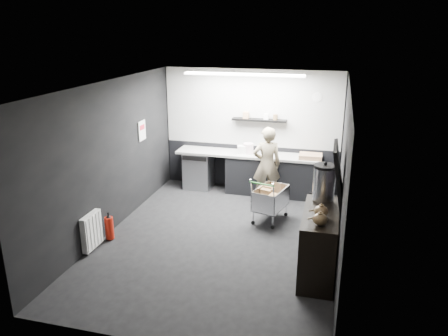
# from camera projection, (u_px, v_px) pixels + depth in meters

# --- Properties ---
(floor) EXTENTS (5.50, 5.50, 0.00)m
(floor) POSITION_uv_depth(u_px,v_px,m) (219.00, 239.00, 7.68)
(floor) COLOR black
(floor) RESTS_ON ground
(ceiling) EXTENTS (5.50, 5.50, 0.00)m
(ceiling) POSITION_uv_depth(u_px,v_px,m) (218.00, 85.00, 6.84)
(ceiling) COLOR silver
(ceiling) RESTS_ON wall_back
(wall_back) EXTENTS (5.50, 0.00, 5.50)m
(wall_back) POSITION_uv_depth(u_px,v_px,m) (251.00, 130.00, 9.79)
(wall_back) COLOR black
(wall_back) RESTS_ON floor
(wall_front) EXTENTS (5.50, 0.00, 5.50)m
(wall_front) POSITION_uv_depth(u_px,v_px,m) (152.00, 242.00, 4.73)
(wall_front) COLOR black
(wall_front) RESTS_ON floor
(wall_left) EXTENTS (0.00, 5.50, 5.50)m
(wall_left) POSITION_uv_depth(u_px,v_px,m) (110.00, 158.00, 7.74)
(wall_left) COLOR black
(wall_left) RESTS_ON floor
(wall_right) EXTENTS (0.00, 5.50, 5.50)m
(wall_right) POSITION_uv_depth(u_px,v_px,m) (343.00, 177.00, 6.78)
(wall_right) COLOR black
(wall_right) RESTS_ON floor
(kitchen_wall_panel) EXTENTS (3.95, 0.02, 1.70)m
(kitchen_wall_panel) POSITION_uv_depth(u_px,v_px,m) (252.00, 108.00, 9.61)
(kitchen_wall_panel) COLOR beige
(kitchen_wall_panel) RESTS_ON wall_back
(dado_panel) EXTENTS (3.95, 0.02, 1.00)m
(dado_panel) POSITION_uv_depth(u_px,v_px,m) (250.00, 166.00, 10.03)
(dado_panel) COLOR black
(dado_panel) RESTS_ON wall_back
(floating_shelf) EXTENTS (1.20, 0.22, 0.04)m
(floating_shelf) POSITION_uv_depth(u_px,v_px,m) (259.00, 120.00, 9.54)
(floating_shelf) COLOR black
(floating_shelf) RESTS_ON wall_back
(wall_clock) EXTENTS (0.20, 0.03, 0.20)m
(wall_clock) POSITION_uv_depth(u_px,v_px,m) (317.00, 97.00, 9.17)
(wall_clock) COLOR white
(wall_clock) RESTS_ON wall_back
(poster) EXTENTS (0.02, 0.30, 0.40)m
(poster) POSITION_uv_depth(u_px,v_px,m) (142.00, 131.00, 8.87)
(poster) COLOR white
(poster) RESTS_ON wall_left
(poster_red_band) EXTENTS (0.02, 0.22, 0.10)m
(poster_red_band) POSITION_uv_depth(u_px,v_px,m) (142.00, 127.00, 8.85)
(poster_red_band) COLOR red
(poster_red_band) RESTS_ON poster
(radiator) EXTENTS (0.10, 0.50, 0.60)m
(radiator) POSITION_uv_depth(u_px,v_px,m) (92.00, 231.00, 7.21)
(radiator) COLOR white
(radiator) RESTS_ON wall_left
(ceiling_strip) EXTENTS (2.40, 0.20, 0.04)m
(ceiling_strip) POSITION_uv_depth(u_px,v_px,m) (244.00, 74.00, 8.55)
(ceiling_strip) COLOR white
(ceiling_strip) RESTS_ON ceiling
(prep_counter) EXTENTS (3.20, 0.61, 0.90)m
(prep_counter) POSITION_uv_depth(u_px,v_px,m) (254.00, 173.00, 9.73)
(prep_counter) COLOR black
(prep_counter) RESTS_ON floor
(person) EXTENTS (0.68, 0.55, 1.62)m
(person) POSITION_uv_depth(u_px,v_px,m) (267.00, 165.00, 9.12)
(person) COLOR beige
(person) RESTS_ON floor
(shopping_cart) EXTENTS (0.67, 0.93, 0.89)m
(shopping_cart) POSITION_uv_depth(u_px,v_px,m) (270.00, 200.00, 8.31)
(shopping_cart) COLOR silver
(shopping_cart) RESTS_ON floor
(sideboard) EXTENTS (0.58, 1.34, 2.01)m
(sideboard) POSITION_uv_depth(u_px,v_px,m) (320.00, 235.00, 6.47)
(sideboard) COLOR black
(sideboard) RESTS_ON floor
(fire_extinguisher) EXTENTS (0.15, 0.15, 0.49)m
(fire_extinguisher) POSITION_uv_depth(u_px,v_px,m) (109.00, 227.00, 7.60)
(fire_extinguisher) COLOR #AF190B
(fire_extinguisher) RESTS_ON floor
(cardboard_box) EXTENTS (0.48, 0.37, 0.09)m
(cardboard_box) POSITION_uv_depth(u_px,v_px,m) (311.00, 156.00, 9.23)
(cardboard_box) COLOR tan
(cardboard_box) RESTS_ON prep_counter
(pink_tub) EXTENTS (0.23, 0.23, 0.23)m
(pink_tub) POSITION_uv_depth(u_px,v_px,m) (248.00, 148.00, 9.59)
(pink_tub) COLOR silver
(pink_tub) RESTS_ON prep_counter
(white_container) EXTENTS (0.23, 0.20, 0.18)m
(white_container) POSITION_uv_depth(u_px,v_px,m) (242.00, 150.00, 9.58)
(white_container) COLOR white
(white_container) RESTS_ON prep_counter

